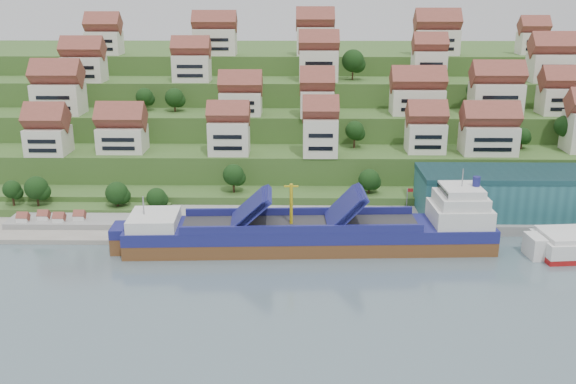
{
  "coord_description": "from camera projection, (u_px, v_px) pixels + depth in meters",
  "views": [
    {
      "loc": [
        -5.74,
        -121.8,
        50.67
      ],
      "look_at": [
        -7.76,
        14.0,
        8.0
      ],
      "focal_mm": 40.0,
      "sensor_mm": 36.0,
      "label": 1
    }
  ],
  "objects": [
    {
      "name": "hillside",
      "position": [
        314.0,
        109.0,
        226.88
      ],
      "size": [
        260.0,
        128.0,
        31.0
      ],
      "color": "#2D4C1E",
      "rests_on": "ground"
    },
    {
      "name": "ground",
      "position": [
        325.0,
        250.0,
        131.29
      ],
      "size": [
        300.0,
        300.0,
        0.0
      ],
      "primitive_type": "plane",
      "color": "slate",
      "rests_on": "ground"
    },
    {
      "name": "hillside_trees",
      "position": [
        302.0,
        123.0,
        169.56
      ],
      "size": [
        140.64,
        61.81,
        31.54
      ],
      "color": "#163712",
      "rests_on": "ground"
    },
    {
      "name": "pebble_beach",
      "position": [
        64.0,
        226.0,
        143.41
      ],
      "size": [
        45.0,
        20.0,
        1.0
      ],
      "primitive_type": "cube",
      "color": "gray",
      "rests_on": "ground"
    },
    {
      "name": "beach_huts",
      "position": [
        52.0,
        221.0,
        141.77
      ],
      "size": [
        14.4,
        3.7,
        2.2
      ],
      "color": "white",
      "rests_on": "pebble_beach"
    },
    {
      "name": "hillside_village",
      "position": [
        335.0,
        88.0,
        181.55
      ],
      "size": [
        154.87,
        63.38,
        28.77
      ],
      "color": "silver",
      "rests_on": "ground"
    },
    {
      "name": "quay",
      "position": [
        411.0,
        220.0,
        144.99
      ],
      "size": [
        180.0,
        14.0,
        2.2
      ],
      "primitive_type": "cube",
      "color": "gray",
      "rests_on": "ground"
    },
    {
      "name": "warehouse",
      "position": [
        553.0,
        193.0,
        144.62
      ],
      "size": [
        60.0,
        15.0,
        10.0
      ],
      "primitive_type": "cube",
      "color": "#245D64",
      "rests_on": "quay"
    },
    {
      "name": "flagpole",
      "position": [
        407.0,
        203.0,
        138.51
      ],
      "size": [
        1.28,
        0.16,
        8.0
      ],
      "color": "gray",
      "rests_on": "quay"
    },
    {
      "name": "cargo_ship",
      "position": [
        320.0,
        234.0,
        131.25
      ],
      "size": [
        75.03,
        14.81,
        16.5
      ],
      "rotation": [
        0.0,
        0.0,
        0.04
      ],
      "color": "brown",
      "rests_on": "ground"
    }
  ]
}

